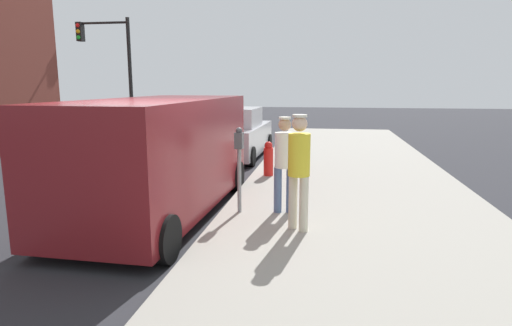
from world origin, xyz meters
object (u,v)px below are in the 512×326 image
Objects in this scene: parking_meter_near at (239,155)px; pedestrian_in_yellow at (299,164)px; pedestrian_in_white at (284,158)px; fire_hydrant at (268,159)px; parked_van at (159,154)px; parked_sedan_ahead at (235,135)px; traffic_light_corner at (111,58)px.

pedestrian_in_yellow is (1.10, -0.80, 0.02)m from parking_meter_near.
pedestrian_in_white reaches higher than fire_hydrant.
parking_meter_near is 3.25m from fire_hydrant.
pedestrian_in_white reaches higher than parking_meter_near.
parked_van reaches higher than pedestrian_in_white.
traffic_light_corner is at bearing 148.41° from parked_sedan_ahead.
pedestrian_in_white is at bearing -70.84° from parked_sedan_ahead.
parked_van is 12.44m from traffic_light_corner.
traffic_light_corner is at bearing 128.01° from pedestrian_in_yellow.
traffic_light_corner is 6.05× the size of fire_hydrant.
parking_meter_near is 0.80m from pedestrian_in_white.
parked_van is 3.56m from fire_hydrant.
pedestrian_in_yellow is 2.10× the size of fire_hydrant.
traffic_light_corner is (-6.27, 10.48, 2.36)m from parked_van.
pedestrian_in_white is at bearing 0.79° from parked_van.
traffic_light_corner is (-8.87, 11.35, 2.32)m from pedestrian_in_yellow.
pedestrian_in_yellow is 7.94m from parked_sedan_ahead.
pedestrian_in_yellow is at bearing -75.96° from fire_hydrant.
fire_hydrant is at bearing 104.04° from pedestrian_in_yellow.
parked_van reaches higher than pedestrian_in_yellow.
parking_meter_near is at bearing -53.61° from traffic_light_corner.
pedestrian_in_yellow is 0.34× the size of parked_van.
parking_meter_near is 1.77× the size of fire_hydrant.
parking_meter_near is 0.29× the size of traffic_light_corner.
parked_van is 6.12× the size of fire_hydrant.
parked_van is (-1.50, 0.06, -0.03)m from parking_meter_near.
pedestrian_in_yellow is 1.06× the size of pedestrian_in_white.
parked_sedan_ahead is (-2.29, 6.59, -0.38)m from pedestrian_in_white.
pedestrian_in_white is 6.99m from parked_sedan_ahead.
parking_meter_near is 6.87m from parked_sedan_ahead.
pedestrian_in_yellow reaches higher than pedestrian_in_white.
fire_hydrant is at bearing 102.56° from pedestrian_in_white.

